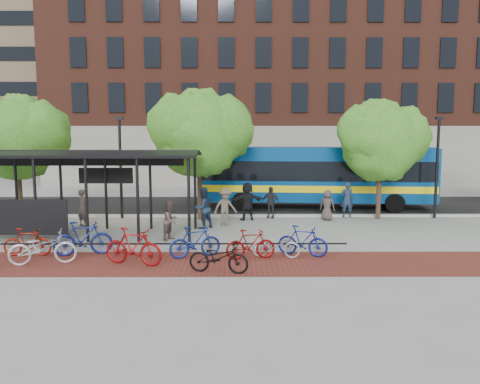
{
  "coord_description": "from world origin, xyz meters",
  "views": [
    {
      "loc": [
        -1.08,
        -19.97,
        4.15
      ],
      "look_at": [
        -0.98,
        1.42,
        1.6
      ],
      "focal_mm": 35.0,
      "sensor_mm": 36.0,
      "label": 1
    }
  ],
  "objects_px": {
    "bike_9": "(251,244)",
    "bike_3": "(83,238)",
    "bike_2": "(43,248)",
    "bike_7": "(195,242)",
    "pedestrian_2": "(203,208)",
    "tree_b": "(201,130)",
    "tree_a": "(19,135)",
    "bus_shelter": "(69,164)",
    "pedestrian_8": "(171,221)",
    "pedestrian_3": "(225,207)",
    "pedestrian_7": "(347,200)",
    "bike_1": "(27,242)",
    "lamp_post_left": "(120,164)",
    "bike_8": "(219,257)",
    "bike_5": "(133,247)",
    "pedestrian_4": "(270,202)",
    "pedestrian_5": "(247,201)",
    "tree_c": "(382,138)",
    "bike_11": "(303,241)",
    "bus": "(315,173)",
    "pedestrian_6": "(327,205)",
    "bike_10": "(276,245)",
    "pedestrian_1": "(83,208)",
    "lamp_post_right": "(437,164)"
  },
  "relations": [
    {
      "from": "bus_shelter",
      "to": "pedestrian_7",
      "type": "distance_m",
      "value": 13.53
    },
    {
      "from": "tree_b",
      "to": "bike_1",
      "type": "height_order",
      "value": "tree_b"
    },
    {
      "from": "bike_1",
      "to": "bike_11",
      "type": "height_order",
      "value": "bike_11"
    },
    {
      "from": "bike_1",
      "to": "pedestrian_7",
      "type": "bearing_deg",
      "value": -62.09
    },
    {
      "from": "tree_a",
      "to": "bus_shelter",
      "type": "bearing_deg",
      "value": -45.4
    },
    {
      "from": "pedestrian_3",
      "to": "pedestrian_5",
      "type": "relative_size",
      "value": 0.94
    },
    {
      "from": "bike_2",
      "to": "bike_7",
      "type": "height_order",
      "value": "bike_2"
    },
    {
      "from": "bike_3",
      "to": "bike_7",
      "type": "relative_size",
      "value": 1.1
    },
    {
      "from": "bike_5",
      "to": "bike_11",
      "type": "bearing_deg",
      "value": -60.61
    },
    {
      "from": "tree_c",
      "to": "bike_7",
      "type": "xyz_separation_m",
      "value": [
        -8.64,
        -7.58,
        -3.51
      ]
    },
    {
      "from": "bus",
      "to": "bike_5",
      "type": "height_order",
      "value": "bus"
    },
    {
      "from": "bike_11",
      "to": "pedestrian_6",
      "type": "relative_size",
      "value": 1.17
    },
    {
      "from": "tree_b",
      "to": "bus",
      "type": "xyz_separation_m",
      "value": [
        6.31,
        3.58,
        -2.43
      ]
    },
    {
      "from": "lamp_post_left",
      "to": "pedestrian_3",
      "type": "distance_m",
      "value": 6.03
    },
    {
      "from": "pedestrian_6",
      "to": "tree_b",
      "type": "bearing_deg",
      "value": 19.09
    },
    {
      "from": "lamp_post_left",
      "to": "bike_2",
      "type": "relative_size",
      "value": 2.42
    },
    {
      "from": "bike_3",
      "to": "pedestrian_8",
      "type": "distance_m",
      "value": 3.65
    },
    {
      "from": "pedestrian_2",
      "to": "lamp_post_left",
      "type": "bearing_deg",
      "value": -72.8
    },
    {
      "from": "pedestrian_1",
      "to": "pedestrian_2",
      "type": "distance_m",
      "value": 5.65
    },
    {
      "from": "tree_a",
      "to": "bike_3",
      "type": "relative_size",
      "value": 3.07
    },
    {
      "from": "bike_1",
      "to": "pedestrian_6",
      "type": "relative_size",
      "value": 1.08
    },
    {
      "from": "tree_a",
      "to": "bike_1",
      "type": "height_order",
      "value": "tree_a"
    },
    {
      "from": "bike_3",
      "to": "pedestrian_7",
      "type": "bearing_deg",
      "value": -70.71
    },
    {
      "from": "bike_11",
      "to": "pedestrian_4",
      "type": "height_order",
      "value": "pedestrian_4"
    },
    {
      "from": "pedestrian_6",
      "to": "pedestrian_7",
      "type": "relative_size",
      "value": 0.83
    },
    {
      "from": "lamp_post_right",
      "to": "pedestrian_8",
      "type": "relative_size",
      "value": 3.22
    },
    {
      "from": "bike_2",
      "to": "bike_7",
      "type": "xyz_separation_m",
      "value": [
        4.88,
        0.84,
        -0.01
      ]
    },
    {
      "from": "tree_a",
      "to": "pedestrian_2",
      "type": "xyz_separation_m",
      "value": [
        9.25,
        -2.43,
        -3.3
      ]
    },
    {
      "from": "pedestrian_1",
      "to": "bike_1",
      "type": "bearing_deg",
      "value": 118.93
    },
    {
      "from": "pedestrian_3",
      "to": "pedestrian_7",
      "type": "xyz_separation_m",
      "value": [
        6.2,
        2.31,
        0.03
      ]
    },
    {
      "from": "lamp_post_left",
      "to": "pedestrian_4",
      "type": "height_order",
      "value": "lamp_post_left"
    },
    {
      "from": "bike_9",
      "to": "bike_3",
      "type": "bearing_deg",
      "value": 74.27
    },
    {
      "from": "bike_11",
      "to": "pedestrian_8",
      "type": "xyz_separation_m",
      "value": [
        -4.95,
        2.54,
        0.26
      ]
    },
    {
      "from": "bus_shelter",
      "to": "pedestrian_3",
      "type": "xyz_separation_m",
      "value": [
        6.46,
        1.97,
        -2.11
      ]
    },
    {
      "from": "bike_2",
      "to": "bike_9",
      "type": "height_order",
      "value": "bike_2"
    },
    {
      "from": "tree_c",
      "to": "bike_1",
      "type": "relative_size",
      "value": 3.6
    },
    {
      "from": "bike_8",
      "to": "bike_10",
      "type": "distance_m",
      "value": 2.63
    },
    {
      "from": "bike_11",
      "to": "pedestrian_8",
      "type": "bearing_deg",
      "value": 84.85
    },
    {
      "from": "bike_1",
      "to": "bike_5",
      "type": "distance_m",
      "value": 4.12
    },
    {
      "from": "bike_2",
      "to": "bike_3",
      "type": "bearing_deg",
      "value": -52.45
    },
    {
      "from": "tree_b",
      "to": "pedestrian_8",
      "type": "relative_size",
      "value": 4.06
    },
    {
      "from": "pedestrian_2",
      "to": "tree_b",
      "type": "bearing_deg",
      "value": -125.32
    },
    {
      "from": "bike_7",
      "to": "lamp_post_left",
      "type": "bearing_deg",
      "value": 7.31
    },
    {
      "from": "bike_5",
      "to": "pedestrian_4",
      "type": "distance_m",
      "value": 10.12
    },
    {
      "from": "bike_10",
      "to": "bike_9",
      "type": "bearing_deg",
      "value": 111.69
    },
    {
      "from": "tree_b",
      "to": "pedestrian_7",
      "type": "height_order",
      "value": "tree_b"
    },
    {
      "from": "pedestrian_3",
      "to": "pedestrian_8",
      "type": "height_order",
      "value": "pedestrian_3"
    },
    {
      "from": "bike_7",
      "to": "bike_8",
      "type": "height_order",
      "value": "bike_7"
    },
    {
      "from": "bike_5",
      "to": "bike_9",
      "type": "bearing_deg",
      "value": -61.1
    },
    {
      "from": "bike_10",
      "to": "pedestrian_7",
      "type": "xyz_separation_m",
      "value": [
        4.31,
        8.04,
        0.48
      ]
    }
  ]
}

